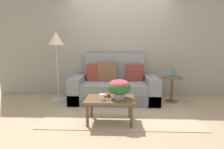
{
  "coord_description": "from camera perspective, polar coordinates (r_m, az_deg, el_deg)",
  "views": [
    {
      "loc": [
        -0.03,
        -3.34,
        1.29
      ],
      "look_at": [
        -0.16,
        0.09,
        0.74
      ],
      "focal_mm": 28.3,
      "sensor_mm": 36.0,
      "label": 1
    }
  ],
  "objects": [
    {
      "name": "ground_plane",
      "position": [
        3.58,
        2.64,
        -12.01
      ],
      "size": [
        14.0,
        14.0,
        0.0
      ],
      "primitive_type": "plane",
      "color": "tan"
    },
    {
      "name": "wall_back",
      "position": [
        4.56,
        2.67,
        11.64
      ],
      "size": [
        6.4,
        0.12,
        2.98
      ],
      "primitive_type": "cube",
      "color": "gray",
      "rests_on": "ground"
    },
    {
      "name": "area_rug",
      "position": [
        3.65,
        2.63,
        -11.47
      ],
      "size": [
        2.73,
        1.78,
        0.01
      ],
      "primitive_type": "cube",
      "color": "tan",
      "rests_on": "ground"
    },
    {
      "name": "couch",
      "position": [
        4.19,
        0.7,
        -4.1
      ],
      "size": [
        1.99,
        0.9,
        1.12
      ],
      "color": "slate",
      "rests_on": "ground"
    },
    {
      "name": "coffee_table",
      "position": [
        3.0,
        -0.67,
        -8.7
      ],
      "size": [
        0.81,
        0.53,
        0.43
      ],
      "color": "brown",
      "rests_on": "ground"
    },
    {
      "name": "side_table",
      "position": [
        4.31,
        18.85,
        -3.15
      ],
      "size": [
        0.45,
        0.45,
        0.59
      ],
      "color": "brown",
      "rests_on": "ground"
    },
    {
      "name": "floor_lamp",
      "position": [
        4.31,
        -17.57,
        9.2
      ],
      "size": [
        0.37,
        0.37,
        1.61
      ],
      "color": "#B2B2B7",
      "rests_on": "ground"
    },
    {
      "name": "potted_plant",
      "position": [
        2.93,
        2.35,
        -4.02
      ],
      "size": [
        0.39,
        0.39,
        0.32
      ],
      "color": "#B7B2A8",
      "rests_on": "coffee_table"
    },
    {
      "name": "coffee_mug",
      "position": [
        2.89,
        -3.22,
        -7.27
      ],
      "size": [
        0.14,
        0.09,
        0.1
      ],
      "color": "white",
      "rests_on": "coffee_table"
    },
    {
      "name": "snack_bowl",
      "position": [
        3.08,
        -1.64,
        -6.48
      ],
      "size": [
        0.13,
        0.13,
        0.07
      ],
      "color": "#B2382D",
      "rests_on": "coffee_table"
    },
    {
      "name": "table_vase",
      "position": [
        4.28,
        19.16,
        0.44
      ],
      "size": [
        0.1,
        0.1,
        0.21
      ],
      "color": "slate",
      "rests_on": "side_table"
    }
  ]
}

